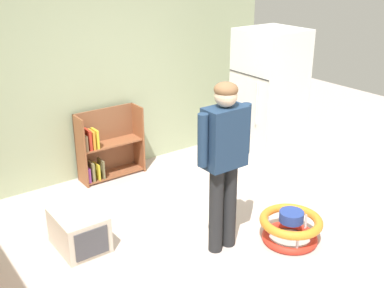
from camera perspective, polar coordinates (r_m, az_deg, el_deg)
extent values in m
plane|color=beige|center=(4.50, 2.05, -13.64)|extent=(12.00, 12.00, 0.00)
cube|color=#A2AF89|center=(5.81, -12.30, 8.87)|extent=(5.20, 0.06, 2.70)
cube|color=white|center=(5.99, 9.07, 4.92)|extent=(0.70, 0.68, 1.78)
cylinder|color=silver|center=(5.60, 7.69, 4.75)|extent=(0.02, 0.02, 0.50)
cube|color=#333333|center=(5.65, 6.73, 8.13)|extent=(0.01, 0.67, 0.01)
cube|color=brown|center=(5.79, -13.07, -0.88)|extent=(0.02, 0.28, 0.85)
cube|color=brown|center=(6.11, -6.40, 0.79)|extent=(0.02, 0.28, 0.85)
cube|color=brown|center=(6.05, -10.21, 0.35)|extent=(0.80, 0.02, 0.85)
cube|color=brown|center=(6.09, -9.42, -3.47)|extent=(0.76, 0.24, 0.02)
cube|color=brown|center=(5.93, -9.66, 0.06)|extent=(0.76, 0.24, 0.02)
cube|color=#883889|center=(5.90, -12.37, -3.49)|extent=(0.03, 0.17, 0.19)
cube|color=brown|center=(5.74, -12.70, 0.20)|extent=(0.03, 0.17, 0.19)
cube|color=olive|center=(5.91, -11.89, -3.14)|extent=(0.03, 0.17, 0.24)
cube|color=#B52D1C|center=(5.75, -12.25, 0.54)|extent=(0.03, 0.17, 0.24)
cube|color=gold|center=(5.94, -11.25, -3.15)|extent=(0.02, 0.17, 0.20)
cube|color=orange|center=(5.77, -11.85, 0.54)|extent=(0.03, 0.17, 0.22)
cube|color=#6C6542|center=(5.96, -10.73, -2.84)|extent=(0.02, 0.17, 0.23)
cube|color=gold|center=(5.78, -11.43, 0.67)|extent=(0.03, 0.17, 0.23)
cylinder|color=black|center=(4.41, 2.87, -7.88)|extent=(0.13, 0.13, 0.85)
cylinder|color=black|center=(4.51, 4.47, -7.27)|extent=(0.13, 0.13, 0.85)
cube|color=navy|center=(4.16, 3.91, 0.81)|extent=(0.38, 0.22, 0.55)
cylinder|color=navy|center=(4.01, 1.29, 0.44)|extent=(0.09, 0.09, 0.47)
cylinder|color=navy|center=(4.30, 6.37, 1.83)|extent=(0.09, 0.09, 0.47)
sphere|color=beige|center=(4.04, 4.04, 5.73)|extent=(0.20, 0.20, 0.20)
ellipsoid|color=brown|center=(4.03, 4.06, 6.47)|extent=(0.21, 0.21, 0.13)
torus|color=red|center=(4.83, 11.51, -10.83)|extent=(0.54, 0.54, 0.07)
torus|color=orange|center=(4.74, 11.68, -8.95)|extent=(0.60, 0.60, 0.08)
cylinder|color=navy|center=(4.71, 11.73, -8.43)|extent=(0.23, 0.23, 0.10)
cylinder|color=silver|center=(4.93, 13.37, -9.03)|extent=(0.02, 0.02, 0.18)
cylinder|color=silver|center=(4.82, 9.01, -9.42)|extent=(0.02, 0.02, 0.18)
cylinder|color=silver|center=(4.61, 12.42, -11.32)|extent=(0.02, 0.02, 0.18)
cube|color=beige|center=(4.70, -13.27, -9.92)|extent=(0.42, 0.54, 0.36)
cube|color=#424247|center=(4.49, -11.81, -11.49)|extent=(0.32, 0.01, 0.27)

